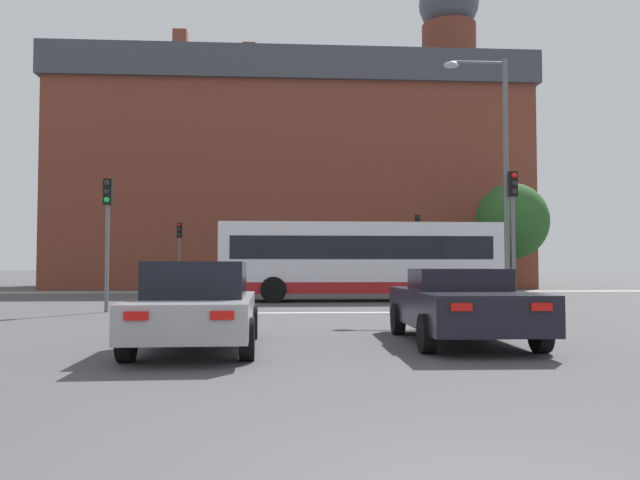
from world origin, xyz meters
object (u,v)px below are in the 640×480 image
traffic_light_far_right (418,240)px  traffic_light_far_left (179,245)px  car_roadster_right (460,305)px  pedestrian_waiting (476,272)px  bus_crossing_lead (359,259)px  car_saloon_left (198,305)px  traffic_light_near_left (107,222)px  traffic_light_near_right (513,217)px  street_lamp_junction (496,158)px

traffic_light_far_right → traffic_light_far_left: size_ratio=1.12×
car_roadster_right → pedestrian_waiting: pedestrian_waiting is taller
bus_crossing_lead → traffic_light_far_left: size_ratio=2.98×
car_roadster_right → car_saloon_left: bearing=-171.5°
traffic_light_far_right → traffic_light_far_left: traffic_light_far_right is taller
car_saloon_left → traffic_light_far_left: traffic_light_far_left is taller
car_roadster_right → traffic_light_near_left: bearing=137.9°
car_saloon_left → traffic_light_near_right: (8.80, 8.60, 2.22)m
traffic_light_far_left → pedestrian_waiting: 16.19m
car_saloon_left → pedestrian_waiting: (12.14, 22.93, 0.35)m
car_saloon_left → bus_crossing_lead: bus_crossing_lead is taller
bus_crossing_lead → traffic_light_far_right: bearing=-27.3°
traffic_light_near_left → pedestrian_waiting: traffic_light_near_left is taller
bus_crossing_lead → street_lamp_junction: size_ratio=1.36×
car_saloon_left → street_lamp_junction: bearing=45.8°
car_saloon_left → street_lamp_junction: size_ratio=0.55×
car_roadster_right → traffic_light_near_left: 12.01m
traffic_light_near_right → pedestrian_waiting: (3.34, 14.33, -1.87)m
car_saloon_left → traffic_light_near_left: size_ratio=1.11×
traffic_light_near_left → street_lamp_junction: bearing=1.3°
traffic_light_near_left → pedestrian_waiting: bearing=41.5°
traffic_light_far_left → car_roadster_right: bearing=-68.8°
car_saloon_left → car_roadster_right: size_ratio=1.00×
traffic_light_far_right → street_lamp_junction: street_lamp_junction is taller
traffic_light_near_right → traffic_light_far_right: bearing=89.8°
car_roadster_right → pedestrian_waiting: (7.43, 22.33, 0.40)m
car_roadster_right → bus_crossing_lead: (-0.12, 13.79, 0.99)m
bus_crossing_lead → traffic_light_far_right: size_ratio=2.66×
car_saloon_left → traffic_light_near_right: 12.51m
traffic_light_far_right → car_roadster_right: bearing=-100.7°
traffic_light_far_left → street_lamp_junction: bearing=-48.4°
traffic_light_near_right → pedestrian_waiting: size_ratio=2.41×
traffic_light_far_right → pedestrian_waiting: 3.71m
car_saloon_left → traffic_light_far_right: traffic_light_far_right is taller
traffic_light_far_left → street_lamp_junction: size_ratio=0.45×
car_saloon_left → bus_crossing_lead: 15.13m
bus_crossing_lead → car_roadster_right: bearing=-179.5°
traffic_light_near_left → street_lamp_junction: (12.31, 0.29, 2.18)m
bus_crossing_lead → traffic_light_far_left: traffic_light_far_left is taller
bus_crossing_lead → traffic_light_near_left: (-8.49, -5.67, 1.08)m
car_saloon_left → bus_crossing_lead: bearing=71.1°
car_roadster_right → traffic_light_far_right: traffic_light_far_right is taller
car_saloon_left → street_lamp_junction: (8.41, 9.01, 4.19)m
traffic_light_near_right → street_lamp_junction: 2.05m
traffic_light_far_right → traffic_light_near_left: bearing=-132.5°
bus_crossing_lead → pedestrian_waiting: bus_crossing_lead is taller
car_roadster_right → bus_crossing_lead: size_ratio=0.41×
car_roadster_right → traffic_light_near_left: (-8.61, 8.12, 2.07)m
car_saloon_left → car_roadster_right: 4.75m
pedestrian_waiting → traffic_light_far_right: bearing=41.2°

